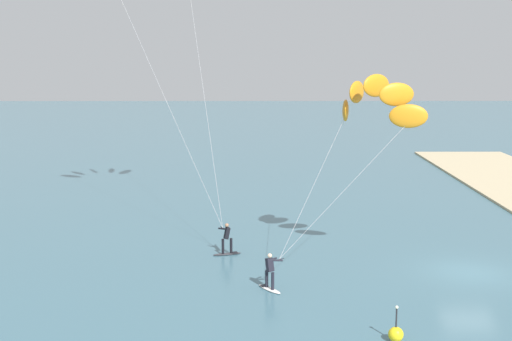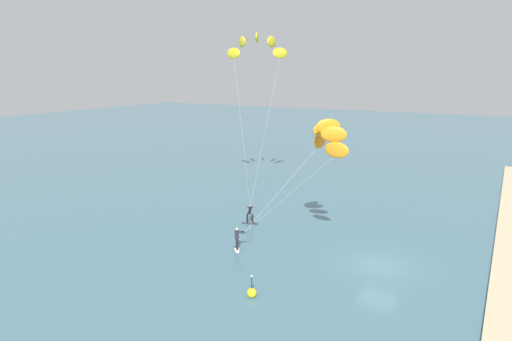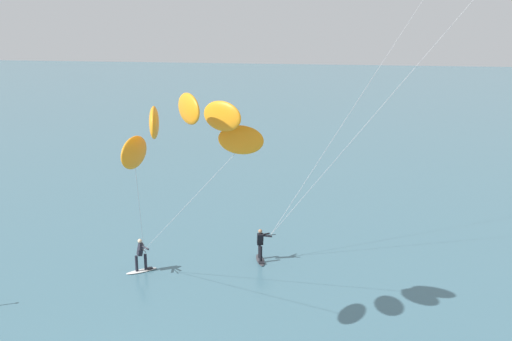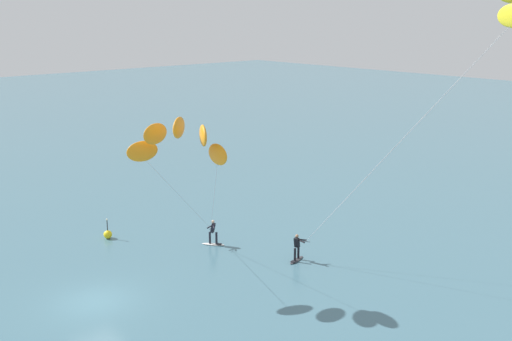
% 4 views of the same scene
% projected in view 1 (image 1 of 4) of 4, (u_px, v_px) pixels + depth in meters
% --- Properties ---
extents(ground_plane, '(240.00, 240.00, 0.00)m').
position_uv_depth(ground_plane, '(470.00, 273.00, 33.22)').
color(ground_plane, '#426B7A').
extents(kitesurfer_nearshore, '(7.19, 7.90, 9.40)m').
position_uv_depth(kitesurfer_nearshore, '(372.00, 106.00, 33.25)').
color(kitesurfer_nearshore, white).
rests_on(kitesurfer_nearshore, ground).
extents(marker_buoy, '(0.56, 0.56, 1.38)m').
position_uv_depth(marker_buoy, '(396.00, 334.00, 25.24)').
color(marker_buoy, yellow).
rests_on(marker_buoy, ground).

